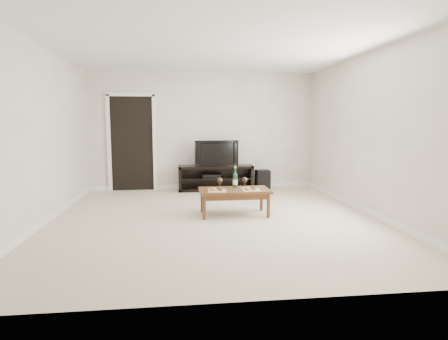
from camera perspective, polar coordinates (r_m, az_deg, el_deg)
floor at (r=5.85m, az=-1.46°, el=-7.41°), size 5.50×5.50×0.00m
back_wall at (r=8.42m, az=-3.28°, el=5.95°), size 5.00×0.04×2.60m
ceiling at (r=5.78m, az=-1.55°, el=18.63°), size 5.00×5.50×0.04m
doorway at (r=8.44m, az=-13.83°, el=3.89°), size 0.90×0.02×2.05m
media_console at (r=8.26m, az=-1.26°, el=-1.21°), size 1.63×0.45×0.55m
television at (r=8.19m, az=-1.28°, el=2.62°), size 0.97×0.27×0.56m
av_receiver at (r=8.23m, az=-1.84°, el=-0.88°), size 0.44×0.35×0.08m
subwoofer at (r=8.34m, az=5.89°, el=-1.53°), size 0.31×0.31×0.44m
coffee_table at (r=6.04m, az=1.58°, el=-4.90°), size 1.12×0.61×0.42m
plate_left at (r=5.82m, az=-1.09°, el=-2.90°), size 0.27×0.27×0.07m
plate_right at (r=5.90m, az=4.07°, el=-2.78°), size 0.27×0.27×0.07m
wine_bottle at (r=6.15m, az=1.71°, el=-1.04°), size 0.07×0.07×0.35m
goblet_left at (r=6.10m, az=-0.64°, el=-1.96°), size 0.09×0.09×0.17m
goblet_right at (r=6.20m, az=3.18°, el=-1.82°), size 0.09×0.09×0.17m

